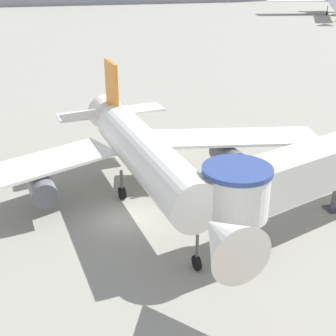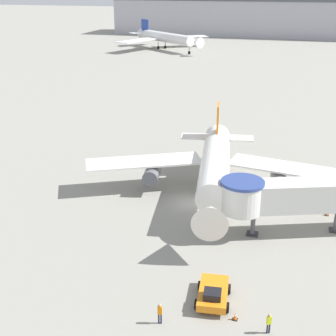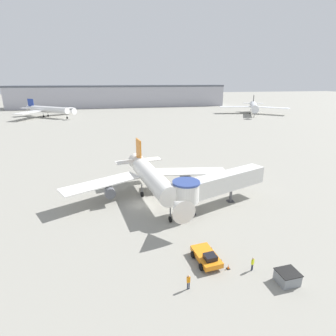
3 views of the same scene
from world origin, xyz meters
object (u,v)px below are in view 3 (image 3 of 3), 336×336
ground_crew_wing_walker (188,281)px  background_jet_blue_tail (48,110)px  service_container_gray (287,277)px  background_jet_black_tail (254,106)px  traffic_cone_apron_front (228,267)px  jet_bridge (214,184)px  pushback_tug_orange (207,257)px  traffic_cone_starboard_wing (219,192)px  main_airplane (152,178)px  ground_crew_marshaller (253,263)px

ground_crew_wing_walker → background_jet_blue_tail: background_jet_blue_tail is taller
service_container_gray → background_jet_black_tail: background_jet_black_tail is taller
traffic_cone_apron_front → jet_bridge: bearing=74.6°
pushback_tug_orange → traffic_cone_starboard_wing: 19.47m
pushback_tug_orange → ground_crew_wing_walker: bearing=-138.5°
main_airplane → jet_bridge: size_ratio=1.73×
service_container_gray → background_jet_blue_tail: bearing=109.5°
ground_crew_marshaller → background_jet_black_tail: bearing=30.0°
ground_crew_marshaller → ground_crew_wing_walker: (-7.58, -1.09, 0.03)m
service_container_gray → traffic_cone_starboard_wing: bearing=84.9°
traffic_cone_starboard_wing → background_jet_blue_tail: bearing=113.6°
traffic_cone_starboard_wing → ground_crew_marshaller: bearing=-102.9°
traffic_cone_starboard_wing → pushback_tug_orange: bearing=-117.2°
main_airplane → traffic_cone_starboard_wing: (12.25, -0.87, -3.46)m
main_airplane → service_container_gray: bearing=-74.5°
traffic_cone_starboard_wing → background_jet_blue_tail: background_jet_blue_tail is taller
background_jet_blue_tail → traffic_cone_apron_front: bearing=-122.6°
background_jet_blue_tail → background_jet_black_tail: bearing=-56.7°
background_jet_black_tail → pushback_tug_orange: bearing=-93.9°
service_container_gray → ground_crew_marshaller: size_ratio=1.36×
main_airplane → ground_crew_marshaller: 22.16m
traffic_cone_apron_front → ground_crew_wing_walker: (-5.16, -1.86, 0.69)m
jet_bridge → background_jet_black_tail: bearing=37.2°
ground_crew_marshaller → background_jet_blue_tail: size_ratio=0.05×
traffic_cone_apron_front → service_container_gray: bearing=-32.6°
traffic_cone_starboard_wing → ground_crew_marshaller: 20.23m
jet_bridge → ground_crew_marshaller: size_ratio=10.65×
pushback_tug_orange → traffic_cone_apron_front: bearing=-45.7°
traffic_cone_starboard_wing → traffic_cone_apron_front: 20.17m
service_container_gray → ground_crew_wing_walker: 10.24m
background_jet_blue_tail → ground_crew_marshaller: bearing=-121.8°
service_container_gray → traffic_cone_apron_front: service_container_gray is taller
traffic_cone_starboard_wing → ground_crew_wing_walker: size_ratio=0.39×
traffic_cone_apron_front → background_jet_black_tail: background_jet_black_tail is taller
ground_crew_marshaller → background_jet_blue_tail: bearing=78.6°
main_airplane → background_jet_blue_tail: bearing=100.0°
pushback_tug_orange → traffic_cone_starboard_wing: pushback_tug_orange is taller
traffic_cone_apron_front → background_jet_black_tail: bearing=59.4°
traffic_cone_apron_front → ground_crew_marshaller: ground_crew_marshaller is taller
pushback_tug_orange → ground_crew_wing_walker: ground_crew_wing_walker is taller
traffic_cone_apron_front → ground_crew_wing_walker: bearing=-160.2°
traffic_cone_starboard_wing → service_container_gray: bearing=-95.1°
main_airplane → background_jet_blue_tail: size_ratio=0.93×
service_container_gray → ground_crew_marshaller: bearing=136.6°
ground_crew_wing_walker → traffic_cone_apron_front: bearing=11.5°
background_jet_blue_tail → traffic_cone_starboard_wing: bearing=-117.0°
main_airplane → background_jet_blue_tail: 123.75m
main_airplane → background_jet_blue_tail: (-39.47, 117.29, 0.46)m
pushback_tug_orange → ground_crew_marshaller: bearing=-34.5°
jet_bridge → service_container_gray: jet_bridge is taller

